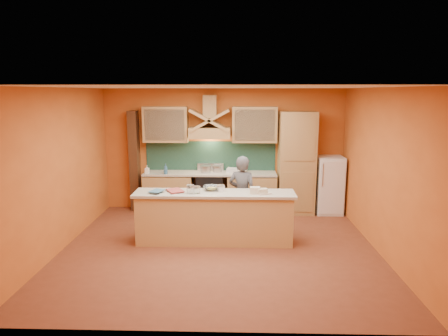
{
  "coord_description": "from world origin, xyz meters",
  "views": [
    {
      "loc": [
        0.28,
        -6.66,
        2.73
      ],
      "look_at": [
        0.06,
        0.9,
        1.28
      ],
      "focal_mm": 32.0,
      "sensor_mm": 36.0,
      "label": 1
    }
  ],
  "objects_px": {
    "person": "(242,195)",
    "stove": "(210,193)",
    "fridge": "(329,185)",
    "kitchen_scale": "(221,189)",
    "mixing_bowl": "(212,188)"
  },
  "relations": [
    {
      "from": "stove",
      "to": "kitchen_scale",
      "type": "relative_size",
      "value": 7.84
    },
    {
      "from": "stove",
      "to": "fridge",
      "type": "height_order",
      "value": "fridge"
    },
    {
      "from": "stove",
      "to": "person",
      "type": "distance_m",
      "value": 1.59
    },
    {
      "from": "fridge",
      "to": "kitchen_scale",
      "type": "xyz_separation_m",
      "value": [
        -2.39,
        -1.82,
        0.34
      ]
    },
    {
      "from": "fridge",
      "to": "mixing_bowl",
      "type": "height_order",
      "value": "fridge"
    },
    {
      "from": "kitchen_scale",
      "to": "fridge",
      "type": "bearing_deg",
      "value": 12.43
    },
    {
      "from": "stove",
      "to": "person",
      "type": "relative_size",
      "value": 0.59
    },
    {
      "from": "person",
      "to": "kitchen_scale",
      "type": "height_order",
      "value": "person"
    },
    {
      "from": "kitchen_scale",
      "to": "mixing_bowl",
      "type": "xyz_separation_m",
      "value": [
        -0.17,
        0.08,
        -0.01
      ]
    },
    {
      "from": "fridge",
      "to": "person",
      "type": "relative_size",
      "value": 0.85
    },
    {
      "from": "person",
      "to": "stove",
      "type": "bearing_deg",
      "value": -41.8
    },
    {
      "from": "stove",
      "to": "mixing_bowl",
      "type": "xyz_separation_m",
      "value": [
        0.14,
        -1.73,
        0.53
      ]
    },
    {
      "from": "fridge",
      "to": "kitchen_scale",
      "type": "relative_size",
      "value": 11.32
    },
    {
      "from": "mixing_bowl",
      "to": "fridge",
      "type": "bearing_deg",
      "value": 34.1
    },
    {
      "from": "fridge",
      "to": "mixing_bowl",
      "type": "xyz_separation_m",
      "value": [
        -2.56,
        -1.73,
        0.33
      ]
    }
  ]
}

